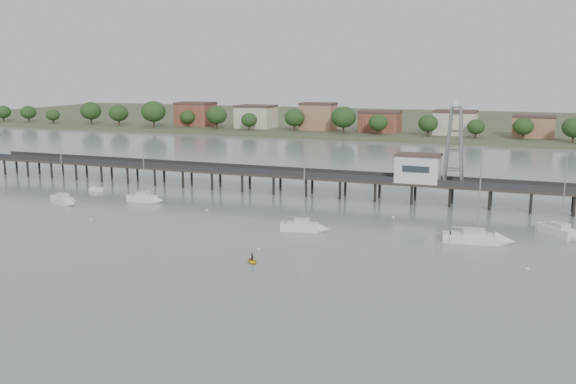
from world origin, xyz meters
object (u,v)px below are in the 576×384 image
Objects in this scene: lattice_tower at (455,146)px; sailboat_c at (308,227)px; pier at (293,175)px; sailboat_f at (148,199)px; white_tender at (97,189)px; sailboat_d at (485,239)px; sailboat_e at (565,233)px; sailboat_b at (65,201)px; yellow_dinghy at (252,262)px.

lattice_tower is 35.12m from sailboat_c.
sailboat_f is at bearing -142.63° from pier.
pier is at bearing 3.85° from white_tender.
sailboat_d is at bearing -9.56° from sailboat_f.
lattice_tower reaches higher than pier.
lattice_tower is at bearing 15.43° from sailboat_f.
white_tender is (-70.77, -11.51, -10.73)m from lattice_tower.
pier is 29.07m from sailboat_f.
sailboat_f is at bearing -131.31° from sailboat_e.
sailboat_b reaches higher than sailboat_f.
sailboat_c is at bearing -65.22° from pier.
sailboat_e reaches higher than sailboat_f.
sailboat_e reaches higher than sailboat_b.
pier is at bearing -150.62° from sailboat_e.
pier is at bearing 66.32° from yellow_dinghy.
sailboat_e is 0.89× the size of sailboat_d.
sailboat_f is at bearing -32.79° from white_tender.
yellow_dinghy is (-1.48, -18.15, -0.65)m from sailboat_c.
pier is 12.88× the size of sailboat_c.
sailboat_f is 44.62m from yellow_dinghy.
sailboat_d is (7.67, -25.33, -10.47)m from lattice_tower.
lattice_tower reaches higher than white_tender.
sailboat_c reaches higher than sailboat_b.
white_tender is at bearing 124.93° from sailboat_b.
sailboat_c is at bearing -123.76° from lattice_tower.
yellow_dinghy is (-27.79, -20.69, -0.63)m from sailboat_d.
sailboat_e reaches higher than white_tender.
pier is at bearing 56.43° from sailboat_b.
sailboat_c reaches higher than sailboat_f.
lattice_tower reaches higher than sailboat_e.
pier is 53.33m from sailboat_e.
pier is 63.83× the size of yellow_dinghy.
lattice_tower is at bearing 98.24° from sailboat_d.
lattice_tower is 1.15× the size of sailboat_e.
sailboat_c is at bearing 18.46° from sailboat_b.
sailboat_d reaches higher than sailboat_c.
lattice_tower reaches higher than yellow_dinghy.
sailboat_b is at bearing -159.89° from lattice_tower.
yellow_dinghy is (-20.12, -46.02, -11.10)m from lattice_tower.
sailboat_b is at bearing -153.75° from sailboat_f.
yellow_dinghy reaches higher than white_tender.
sailboat_b is 75.40m from sailboat_d.
sailboat_e is at bearing -1.48° from yellow_dinghy.
sailboat_f reaches higher than pier.
sailboat_f is (-54.47, -17.54, -10.45)m from lattice_tower.
sailboat_d is 34.65m from yellow_dinghy.
pier is 45.68× the size of white_tender.
sailboat_d is at bearing 21.64° from sailboat_b.
pier reaches higher than yellow_dinghy.
sailboat_e reaches higher than sailboat_c.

